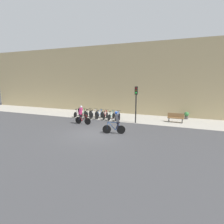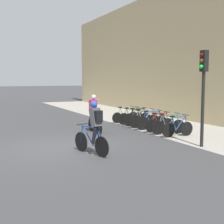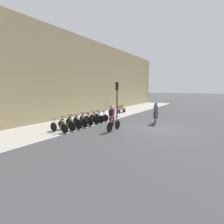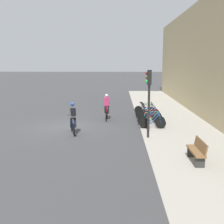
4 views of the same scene
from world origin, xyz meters
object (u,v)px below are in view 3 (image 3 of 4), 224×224
(parked_bike_2, at_px, (74,123))
(parked_bike_1, at_px, (67,125))
(parked_bike_0, at_px, (59,127))
(potted_plant, at_px, (112,107))
(parked_bike_4, at_px, (86,120))
(bench, at_px, (121,109))
(parked_bike_6, at_px, (96,118))
(cyclist_pink, at_px, (112,117))
(parked_bike_7, at_px, (101,117))
(parked_bike_5, at_px, (91,119))
(traffic_light_pole, at_px, (117,93))
(cyclist_grey, at_px, (156,112))
(parked_bike_3, at_px, (80,121))

(parked_bike_2, bearing_deg, parked_bike_1, -179.95)
(parked_bike_0, relative_size, potted_plant, 2.13)
(parked_bike_4, relative_size, bench, 1.08)
(parked_bike_6, xyz_separation_m, potted_plant, (7.39, 3.08, 0.05))
(cyclist_pink, distance_m, parked_bike_7, 3.91)
(parked_bike_1, relative_size, parked_bike_5, 1.00)
(parked_bike_7, height_order, traffic_light_pole, traffic_light_pole)
(cyclist_pink, bearing_deg, cyclist_grey, -22.02)
(parked_bike_5, xyz_separation_m, parked_bike_6, (0.69, -0.00, 0.01))
(parked_bike_7, height_order, potted_plant, parked_bike_7)
(parked_bike_0, distance_m, potted_plant, 11.92)
(parked_bike_0, height_order, parked_bike_5, parked_bike_5)
(cyclist_grey, height_order, potted_plant, cyclist_grey)
(parked_bike_3, xyz_separation_m, traffic_light_pole, (4.76, -0.47, 2.04))
(parked_bike_6, bearing_deg, cyclist_pink, -124.27)
(parked_bike_0, height_order, bench, parked_bike_0)
(cyclist_pink, bearing_deg, potted_plant, 32.43)
(parked_bike_1, xyz_separation_m, parked_bike_7, (4.12, -0.00, -0.01))
(parked_bike_4, xyz_separation_m, parked_bike_6, (1.37, -0.00, -0.01))
(cyclist_pink, bearing_deg, parked_bike_6, 55.73)
(parked_bike_2, bearing_deg, parked_bike_3, -0.07)
(parked_bike_5, xyz_separation_m, traffic_light_pole, (3.39, -0.47, 2.05))
(parked_bike_2, bearing_deg, parked_bike_0, -179.91)
(cyclist_pink, relative_size, parked_bike_3, 1.05)
(parked_bike_1, xyz_separation_m, traffic_light_pole, (6.14, -0.47, 2.04))
(parked_bike_2, height_order, parked_bike_7, parked_bike_2)
(cyclist_grey, xyz_separation_m, parked_bike_6, (-2.16, 4.50, -0.55))
(parked_bike_3, bearing_deg, parked_bike_4, 0.05)
(cyclist_grey, relative_size, parked_bike_1, 1.10)
(parked_bike_7, bearing_deg, parked_bike_2, 179.98)
(parked_bike_0, bearing_deg, parked_bike_7, 0.01)
(parked_bike_1, distance_m, parked_bike_2, 0.69)
(parked_bike_3, relative_size, parked_bike_6, 1.00)
(parked_bike_5, bearing_deg, parked_bike_1, 179.99)
(parked_bike_6, distance_m, bench, 6.44)
(cyclist_pink, bearing_deg, traffic_light_pole, 27.12)
(parked_bike_0, xyz_separation_m, parked_bike_5, (3.43, 0.00, 0.00))
(parked_bike_0, distance_m, parked_bike_1, 0.69)
(cyclist_grey, xyz_separation_m, traffic_light_pole, (0.55, 4.03, 1.49))
(parked_bike_2, distance_m, parked_bike_6, 2.75)
(parked_bike_7, bearing_deg, parked_bike_1, 179.99)
(parked_bike_5, bearing_deg, cyclist_pink, -113.76)
(parked_bike_2, bearing_deg, traffic_light_pole, -4.92)
(parked_bike_5, height_order, potted_plant, parked_bike_5)
(parked_bike_6, height_order, traffic_light_pole, traffic_light_pole)
(parked_bike_4, height_order, parked_bike_7, parked_bike_4)
(parked_bike_1, relative_size, parked_bike_3, 0.96)
(cyclist_pink, relative_size, traffic_light_pole, 0.50)
(parked_bike_0, distance_m, parked_bike_3, 2.06)
(cyclist_pink, xyz_separation_m, parked_bike_5, (1.25, 2.85, -0.56))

